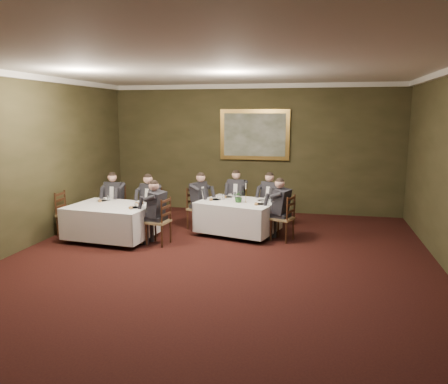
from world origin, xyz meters
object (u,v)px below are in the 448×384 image
at_px(chair_sec_backleft, 116,216).
at_px(chair_main_backleft, 237,212).
at_px(table_second, 112,219).
at_px(diner_main_endleft, 198,208).
at_px(table_main, 238,215).
at_px(diner_main_backleft, 237,204).
at_px(diner_sec_backright, 151,210).
at_px(chair_main_endright, 283,228).
at_px(centerpiece, 239,196).
at_px(chair_sec_backright, 151,219).
at_px(candlestick, 246,195).
at_px(painting, 255,135).
at_px(chair_sec_endright, 159,231).
at_px(chair_sec_endleft, 69,223).
at_px(diner_sec_backleft, 115,207).
at_px(diner_sec_endright, 158,220).
at_px(chair_main_endleft, 198,217).
at_px(diner_main_backright, 271,207).
at_px(chair_main_backright, 271,216).
at_px(diner_main_endright, 282,217).

bearing_deg(chair_sec_backleft, chair_main_backleft, -160.09).
xyz_separation_m(table_second, diner_main_endleft, (1.58, 1.29, 0.06)).
height_order(table_main, diner_main_backleft, diner_main_backleft).
bearing_deg(chair_sec_backleft, diner_sec_backright, 173.51).
height_order(chair_main_endright, centerpiece, centerpiece).
height_order(chair_sec_backright, candlestick, candlestick).
relative_size(diner_sec_backright, painting, 0.71).
relative_size(diner_main_backleft, chair_sec_endright, 1.35).
height_order(diner_main_endleft, chair_sec_backleft, diner_main_endleft).
bearing_deg(chair_sec_endleft, chair_sec_endright, 83.83).
distance_m(table_second, chair_sec_backleft, 1.04).
distance_m(table_main, chair_main_endright, 1.08).
bearing_deg(diner_sec_backleft, table_second, 112.10).
xyz_separation_m(diner_main_backleft, diner_sec_backright, (-1.83, -1.11, 0.00)).
distance_m(candlestick, painting, 2.76).
bearing_deg(centerpiece, diner_sec_backright, -178.54).
bearing_deg(candlestick, diner_sec_endright, -147.93).
bearing_deg(painting, diner_main_backleft, -98.27).
height_order(chair_sec_endleft, painting, painting).
height_order(chair_main_endleft, painting, painting).
bearing_deg(centerpiece, painting, 90.77).
bearing_deg(table_second, chair_sec_endleft, 174.55).
relative_size(chair_main_backleft, chair_sec_endright, 1.00).
bearing_deg(chair_main_backleft, diner_sec_backright, 36.94).
bearing_deg(diner_main_backright, chair_main_endright, 138.13).
distance_m(chair_main_endright, chair_sec_backleft, 4.02).
xyz_separation_m(diner_sec_backleft, diner_sec_backright, (0.95, -0.09, 0.00)).
relative_size(diner_main_backright, diner_sec_backright, 1.00).
xyz_separation_m(diner_main_backright, painting, (-0.66, 1.69, 1.63)).
bearing_deg(chair_sec_backleft, diner_main_endleft, -170.38).
bearing_deg(chair_sec_backright, chair_sec_endleft, 36.05).
relative_size(diner_main_endleft, diner_sec_backright, 1.00).
xyz_separation_m(chair_sec_backleft, diner_sec_backleft, (0.00, -0.01, 0.23)).
relative_size(chair_sec_backleft, chair_sec_endright, 1.00).
xyz_separation_m(chair_main_backright, candlestick, (-0.49, -0.79, 0.64)).
bearing_deg(chair_main_endleft, chair_sec_backright, -47.54).
relative_size(chair_main_backleft, diner_main_endright, 0.74).
relative_size(chair_sec_backleft, diner_sec_endright, 0.74).
bearing_deg(chair_main_endleft, diner_sec_backleft, -60.68).
xyz_separation_m(diner_main_backright, chair_sec_backleft, (-3.65, -0.77, -0.23)).
bearing_deg(candlestick, table_second, -161.25).
relative_size(chair_sec_backright, candlestick, 2.27).
xyz_separation_m(table_main, chair_main_endleft, (-1.03, 0.28, -0.17)).
relative_size(diner_main_backright, chair_sec_backright, 1.35).
distance_m(chair_main_endright, candlestick, 1.08).
height_order(table_second, diner_sec_backleft, diner_sec_backleft).
height_order(diner_main_endleft, chair_sec_endleft, diner_main_endleft).
height_order(chair_sec_backright, centerpiece, centerpiece).
bearing_deg(painting, chair_sec_backleft, -140.48).
xyz_separation_m(chair_main_backleft, chair_main_endright, (1.24, -1.24, 0.00)).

